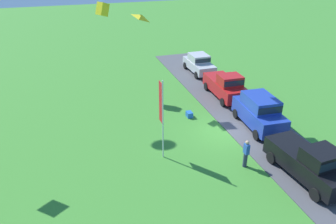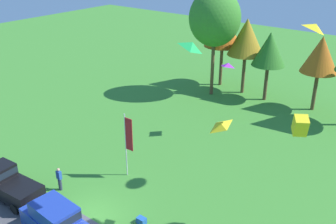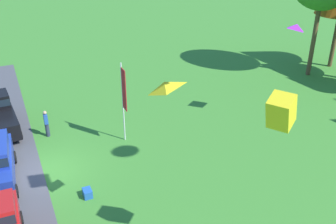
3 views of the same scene
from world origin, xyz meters
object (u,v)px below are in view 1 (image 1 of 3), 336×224
Objects in this scene: person_beside_suv at (246,153)px; flag_banner at (162,109)px; car_pickup_mid_row at (226,86)px; car_pickup_far_end at (310,162)px; car_sedan_near_entrance at (199,63)px; kite_diamond_high_left at (142,17)px; car_suv_by_flagpole at (259,111)px; cooler_box at (189,114)px; kite_box_topmost at (102,9)px.

flag_banner is at bearing 58.33° from person_beside_suv.
car_pickup_far_end is at bearing 176.75° from car_pickup_mid_row.
kite_diamond_high_left is (-5.01, 6.80, 5.73)m from car_sedan_near_entrance.
flag_banner is (4.62, 6.80, 1.99)m from car_pickup_far_end.
car_suv_by_flagpole is 0.93× the size of car_pickup_mid_row.
car_pickup_mid_row is 10.01m from flag_banner.
car_suv_by_flagpole is 7.63m from flag_banner.
car_suv_by_flagpole is 5.03m from cooler_box.
car_sedan_near_entrance is 14.98m from flag_banner.
car_suv_by_flagpole is 4.75× the size of kite_box_topmost.
flag_banner is (-6.40, 7.43, 1.99)m from car_pickup_mid_row.
flag_banner is at bearing 55.80° from car_pickup_far_end.
cooler_box is (2.89, 3.96, -1.10)m from car_suv_by_flagpole.
car_sedan_near_entrance is at bearing -2.07° from car_pickup_mid_row.
person_beside_suv is at bearing 140.36° from car_suv_by_flagpole.
person_beside_suv is 0.35× the size of flag_banner.
person_beside_suv is at bearing -173.05° from cooler_box.
cooler_box is 7.89m from kite_diamond_high_left.
cooler_box is at bearing 6.95° from person_beside_suv.
person_beside_suv is at bearing 52.10° from car_pickup_far_end.
kite_box_topmost is 0.92× the size of kite_diamond_high_left.
car_suv_by_flagpole reaches higher than car_sedan_near_entrance.
kite_diamond_high_left is at bearing 78.79° from car_pickup_mid_row.
flag_banner is at bearing 173.65° from kite_diamond_high_left.
car_pickup_far_end is 5.87m from car_suv_by_flagpole.
flag_banner is 6.05m from cooler_box.
kite_box_topmost is (-1.53, 9.15, 5.83)m from car_sedan_near_entrance.
kite_diamond_high_left reaches higher than person_beside_suv.
person_beside_suv is at bearing -121.67° from flag_banner.
kite_diamond_high_left is at bearing -6.35° from flag_banner.
car_suv_by_flagpole is at bearing -126.18° from cooler_box.
car_pickup_far_end is 5.17× the size of kite_box_topmost.
car_sedan_near_entrance is at bearing -1.73° from car_suv_by_flagpole.
car_suv_by_flagpole reaches higher than person_beside_suv.
car_pickup_mid_row is (5.18, -0.12, -0.19)m from car_suv_by_flagpole.
car_suv_by_flagpole is at bearing 178.27° from car_sedan_near_entrance.
kite_box_topmost reaches higher than car_pickup_mid_row.
flag_banner reaches higher than car_suv_by_flagpole.
flag_banner reaches higher than cooler_box.
car_pickup_far_end is 4.75× the size of kite_diamond_high_left.
flag_banner is 4.93× the size of kite_box_topmost.
kite_box_topmost is 4.20m from kite_diamond_high_left.
kite_diamond_high_left reaches higher than car_sedan_near_entrance.
car_suv_by_flagpole is at bearing -135.13° from kite_diamond_high_left.
car_pickup_far_end is 9.44m from cooler_box.
car_pickup_far_end and car_pickup_mid_row have the same top height.
kite_diamond_high_left is (6.48, 6.45, 5.47)m from car_suv_by_flagpole.
cooler_box is (6.69, 0.82, -0.68)m from person_beside_suv.
car_suv_by_flagpole is at bearing -138.55° from kite_box_topmost.
car_pickup_far_end is 18.76m from kite_box_topmost.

